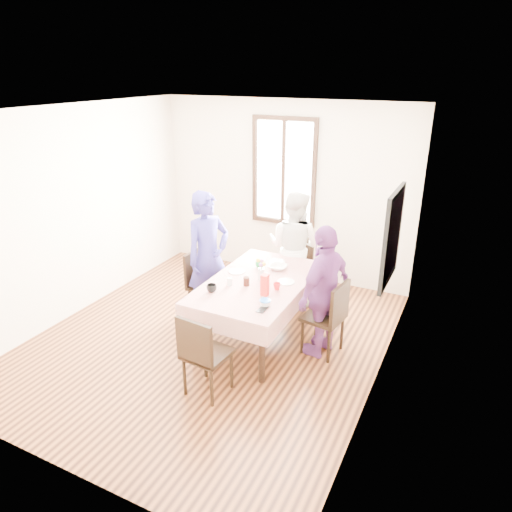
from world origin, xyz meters
name	(u,v)px	position (x,y,z in m)	size (l,w,h in m)	color
ground	(210,339)	(0.00, 0.00, 0.00)	(4.50, 4.50, 0.00)	black
back_wall	(284,191)	(0.00, 2.25, 1.35)	(4.00, 4.00, 0.00)	beige
right_wall	(386,267)	(2.00, 0.00, 1.35)	(4.50, 4.50, 0.00)	beige
window_frame	(284,172)	(0.00, 2.23, 1.65)	(1.02, 0.06, 1.62)	black
window_pane	(284,172)	(0.00, 2.24, 1.65)	(0.90, 0.02, 1.50)	white
art_poster	(393,237)	(1.98, 0.30, 1.55)	(0.04, 0.76, 0.96)	red
dining_table	(258,310)	(0.50, 0.31, 0.38)	(0.97, 1.68, 0.75)	black
tablecloth	(258,281)	(0.50, 0.31, 0.76)	(1.09, 1.80, 0.01)	#630100
chair_left	(207,286)	(-0.31, 0.47, 0.46)	(0.42, 0.42, 0.91)	black
chair_right	(323,317)	(1.31, 0.36, 0.46)	(0.42, 0.42, 0.91)	black
chair_far	(294,269)	(0.50, 1.47, 0.46)	(0.42, 0.42, 0.91)	black
chair_near	(207,353)	(0.50, -0.85, 0.46)	(0.42, 0.42, 0.91)	black
person_left	(208,258)	(-0.29, 0.47, 0.86)	(0.63, 0.41, 1.72)	navy
person_far	(294,247)	(0.50, 1.44, 0.80)	(0.78, 0.60, 1.60)	white
person_right	(323,291)	(1.29, 0.36, 0.78)	(0.91, 0.38, 1.56)	#6C3277
mug_black	(212,288)	(0.16, -0.17, 0.81)	(0.11, 0.11, 0.09)	black
mug_flag	(277,286)	(0.79, 0.20, 0.80)	(0.09, 0.09, 0.08)	red
mug_green	(260,264)	(0.34, 0.68, 0.81)	(0.11, 0.11, 0.09)	#0C7226
serving_bowl	(278,267)	(0.57, 0.74, 0.79)	(0.22, 0.22, 0.05)	white
juice_carton	(265,285)	(0.73, 0.02, 0.88)	(0.08, 0.08, 0.24)	red
butter_tub	(265,303)	(0.83, -0.20, 0.79)	(0.11, 0.11, 0.05)	white
jam_jar	(246,281)	(0.43, 0.15, 0.81)	(0.07, 0.07, 0.10)	black
drinking_glass	(230,281)	(0.25, 0.07, 0.81)	(0.06, 0.06, 0.09)	silver
smartphone	(262,309)	(0.85, -0.30, 0.77)	(0.08, 0.16, 0.01)	black
flower_vase	(261,274)	(0.52, 0.36, 0.84)	(0.07, 0.07, 0.15)	silver
plate_left	(237,272)	(0.15, 0.43, 0.77)	(0.20, 0.20, 0.01)	white
plate_right	(286,282)	(0.81, 0.43, 0.77)	(0.20, 0.20, 0.01)	white
plate_far	(278,262)	(0.48, 0.94, 0.77)	(0.20, 0.20, 0.01)	white
butter_lid	(265,300)	(0.83, -0.20, 0.82)	(0.12, 0.12, 0.01)	blue
flower_bunch	(261,264)	(0.52, 0.36, 0.96)	(0.09, 0.09, 0.10)	yellow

